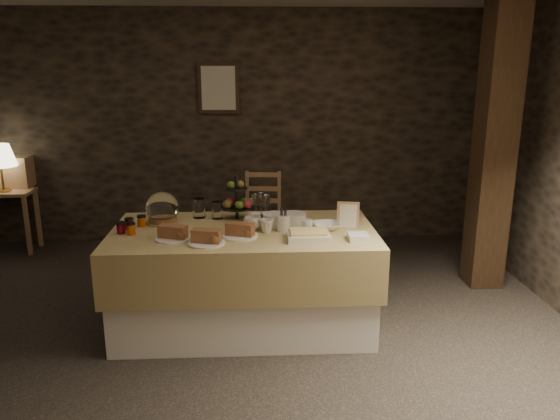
{
  "coord_description": "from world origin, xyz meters",
  "views": [
    {
      "loc": [
        0.21,
        -3.68,
        2.02
      ],
      "look_at": [
        0.41,
        0.2,
        0.97
      ],
      "focal_mm": 35.0,
      "sensor_mm": 36.0,
      "label": 1
    }
  ],
  "objects_px": {
    "wine_rack": "(11,172)",
    "console_table": "(3,202)",
    "fruit_stand": "(237,202)",
    "timber_column": "(494,146)",
    "chair": "(262,217)",
    "buffet_table": "(244,271)"
  },
  "relations": [
    {
      "from": "wine_rack",
      "to": "console_table",
      "type": "bearing_deg",
      "value": -105.52
    },
    {
      "from": "fruit_stand",
      "to": "timber_column",
      "type": "bearing_deg",
      "value": 11.07
    },
    {
      "from": "chair",
      "to": "timber_column",
      "type": "bearing_deg",
      "value": -21.29
    },
    {
      "from": "wine_rack",
      "to": "fruit_stand",
      "type": "xyz_separation_m",
      "value": [
        2.54,
        -1.79,
        0.08
      ]
    },
    {
      "from": "chair",
      "to": "fruit_stand",
      "type": "xyz_separation_m",
      "value": [
        -0.22,
        -1.46,
        0.54
      ]
    },
    {
      "from": "timber_column",
      "to": "fruit_stand",
      "type": "distance_m",
      "value": 2.34
    },
    {
      "from": "console_table",
      "to": "fruit_stand",
      "type": "xyz_separation_m",
      "value": [
        2.59,
        -1.61,
        0.38
      ]
    },
    {
      "from": "timber_column",
      "to": "wine_rack",
      "type": "bearing_deg",
      "value": 164.34
    },
    {
      "from": "wine_rack",
      "to": "timber_column",
      "type": "height_order",
      "value": "timber_column"
    },
    {
      "from": "buffet_table",
      "to": "wine_rack",
      "type": "distance_m",
      "value": 3.35
    },
    {
      "from": "buffet_table",
      "to": "console_table",
      "type": "distance_m",
      "value": 3.26
    },
    {
      "from": "buffet_table",
      "to": "console_table",
      "type": "xyz_separation_m",
      "value": [
        -2.64,
        1.91,
        0.1
      ]
    },
    {
      "from": "buffet_table",
      "to": "fruit_stand",
      "type": "relative_size",
      "value": 5.62
    },
    {
      "from": "buffet_table",
      "to": "timber_column",
      "type": "height_order",
      "value": "timber_column"
    },
    {
      "from": "wine_rack",
      "to": "chair",
      "type": "height_order",
      "value": "wine_rack"
    },
    {
      "from": "timber_column",
      "to": "console_table",
      "type": "bearing_deg",
      "value": 166.49
    },
    {
      "from": "buffet_table",
      "to": "fruit_stand",
      "type": "height_order",
      "value": "fruit_stand"
    },
    {
      "from": "chair",
      "to": "timber_column",
      "type": "xyz_separation_m",
      "value": [
        2.05,
        -1.02,
        0.91
      ]
    },
    {
      "from": "buffet_table",
      "to": "console_table",
      "type": "relative_size",
      "value": 2.92
    },
    {
      "from": "console_table",
      "to": "wine_rack",
      "type": "xyz_separation_m",
      "value": [
        0.05,
        0.18,
        0.3
      ]
    },
    {
      "from": "wine_rack",
      "to": "fruit_stand",
      "type": "bearing_deg",
      "value": -35.24
    },
    {
      "from": "console_table",
      "to": "buffet_table",
      "type": "bearing_deg",
      "value": -35.89
    }
  ]
}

